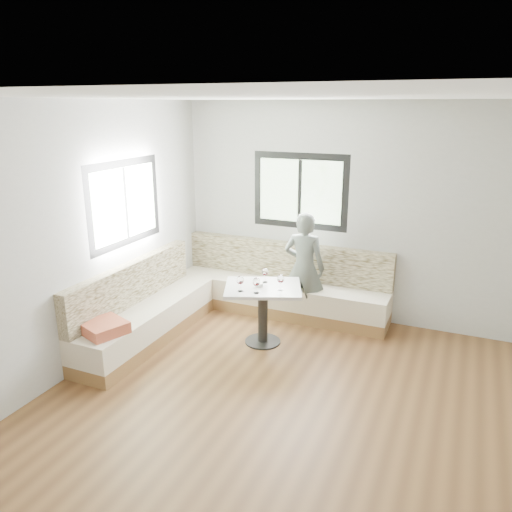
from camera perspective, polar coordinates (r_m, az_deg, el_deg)
The scene contains 9 objects.
room at distance 4.20m, azimuth 5.00°, elevation -1.61°, with size 5.01×5.01×2.81m.
banquette at distance 6.47m, azimuth -3.58°, elevation -4.98°, with size 2.90×2.80×0.95m.
table at distance 5.87m, azimuth 0.79°, elevation -5.12°, with size 1.06×0.96×0.72m.
person at distance 6.43m, azimuth 5.53°, elevation -1.36°, with size 0.53×0.35×1.47m, color #4E554F.
olive_ramekin at distance 5.80m, azimuth 0.32°, elevation -3.29°, with size 0.10×0.10×0.04m.
wine_glass_a at distance 5.61m, azimuth -1.81°, elevation -2.84°, with size 0.08×0.08×0.18m.
wine_glass_b at distance 5.56m, azimuth 0.03°, elevation -3.03°, with size 0.08×0.08×0.18m.
wine_glass_c at distance 5.66m, azimuth 2.84°, elevation -2.68°, with size 0.08×0.08×0.18m.
wine_glass_d at distance 5.89m, azimuth 1.05°, elevation -1.86°, with size 0.08×0.08×0.18m.
Camera 1 is at (1.17, -3.71, 2.75)m, focal length 35.00 mm.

